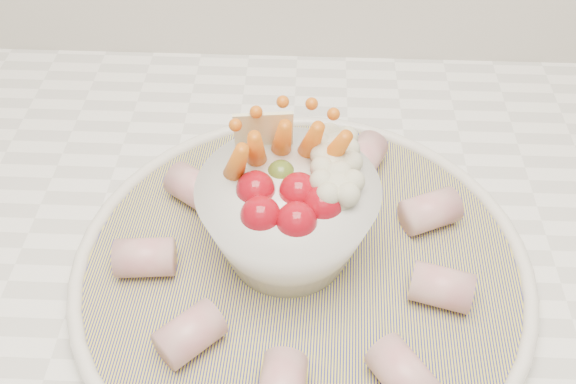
{
  "coord_description": "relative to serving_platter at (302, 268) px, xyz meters",
  "views": [
    {
      "loc": [
        -0.04,
        1.11,
        1.35
      ],
      "look_at": [
        -0.05,
        1.45,
        1.0
      ],
      "focal_mm": 40.0,
      "sensor_mm": 36.0,
      "label": 1
    }
  ],
  "objects": [
    {
      "name": "cured_meat_rolls",
      "position": [
        0.0,
        0.0,
        0.02
      ],
      "size": [
        0.28,
        0.28,
        0.03
      ],
      "color": "#B75361",
      "rests_on": "serving_platter"
    },
    {
      "name": "serving_platter",
      "position": [
        0.0,
        0.0,
        0.0
      ],
      "size": [
        0.38,
        0.38,
        0.02
      ],
      "color": "navy",
      "rests_on": "kitchen_counter"
    },
    {
      "name": "veggie_bowl",
      "position": [
        -0.01,
        0.02,
        0.05
      ],
      "size": [
        0.14,
        0.14,
        0.12
      ],
      "color": "white",
      "rests_on": "serving_platter"
    }
  ]
}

